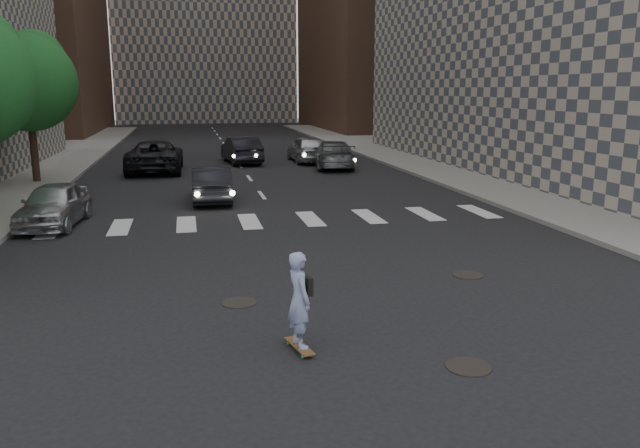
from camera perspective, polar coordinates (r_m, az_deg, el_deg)
The scene contains 13 objects.
ground at distance 11.86m, azimuth 2.87°, elevation -8.45°, with size 160.00×160.00×0.00m, color black.
sidewalk_right at distance 35.54m, azimuth 17.38°, elevation 5.05°, with size 13.00×80.00×0.15m, color gray.
tree_c at distance 30.57m, azimuth -25.06°, elevation 11.99°, with size 4.20×4.20×6.60m.
manhole_a at distance 10.08m, azimuth 13.42°, elevation -12.59°, with size 0.70×0.70×0.02m, color black.
manhole_b at distance 12.66m, azimuth -7.41°, elevation -7.14°, with size 0.70×0.70×0.02m, color black.
manhole_c at distance 14.75m, azimuth 13.35°, elevation -4.55°, with size 0.70×0.70×0.02m, color black.
skateboarder at distance 10.10m, azimuth -1.90°, elevation -6.91°, with size 0.50×0.87×1.67m.
silver_sedan at distance 21.06m, azimuth -23.15°, elevation 1.65°, with size 1.60×3.96×1.35m, color #B0B2B7.
traffic_car_a at distance 23.99m, azimuth -9.84°, elevation 3.64°, with size 1.42×4.07×1.34m, color black.
traffic_car_b at distance 33.79m, azimuth 1.22°, elevation 6.38°, with size 2.06×5.06×1.47m, color #55575D.
traffic_car_c at distance 33.32m, azimuth -14.85°, elevation 6.03°, with size 2.69×5.84×1.62m, color black.
traffic_car_d at distance 36.56m, azimuth -1.16°, elevation 6.89°, with size 1.83×4.54×1.55m, color #B6BABE.
traffic_car_e at distance 36.23m, azimuth -7.21°, elevation 6.73°, with size 1.61×4.62×1.52m, color black.
Camera 1 is at (-2.89, -10.71, 4.19)m, focal length 35.00 mm.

